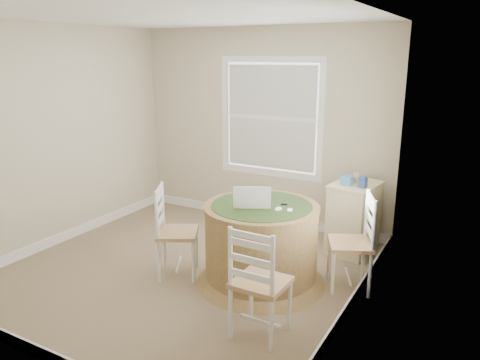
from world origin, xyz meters
The scene contains 14 objects.
room centered at (0.17, 0.16, 1.30)m, with size 3.64×3.64×2.64m.
round_table centered at (0.83, 0.17, 0.44)m, with size 1.32×1.32×0.82m.
chair_left centered at (0.01, -0.12, 0.47)m, with size 0.42×0.40×0.95m, color white, non-canonical shape.
chair_near centered at (1.25, -0.67, 0.47)m, with size 0.42×0.40×0.95m, color white, non-canonical shape.
chair_right centered at (1.65, 0.46, 0.47)m, with size 0.42×0.40×0.95m, color white, non-canonical shape.
laptop centered at (0.77, 0.09, 0.85)m, with size 0.46×0.44×0.25m.
mouse centered at (1.03, 0.11, 0.83)m, with size 0.06×0.10×0.04m, color white.
phone centered at (1.14, 0.15, 0.82)m, with size 0.04×0.09×0.02m, color #B7BABF.
keys centered at (1.02, 0.29, 0.82)m, with size 0.06×0.05×0.03m, color black.
corner_chest centered at (1.43, 1.36, 0.42)m, with size 0.55×0.68×0.83m.
tissue_box centered at (1.35, 1.26, 0.88)m, with size 0.12×0.12×0.10m, color #5592C4.
box_yellow centered at (1.47, 1.41, 0.86)m, with size 0.15×0.10×0.06m, color gold.
box_blue centered at (1.55, 1.21, 0.89)m, with size 0.08×0.08×0.12m, color #2E4A8C.
cup_cream centered at (1.39, 1.48, 0.88)m, with size 0.07×0.07×0.09m, color beige.
Camera 1 is at (2.77, -3.74, 2.25)m, focal length 35.00 mm.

